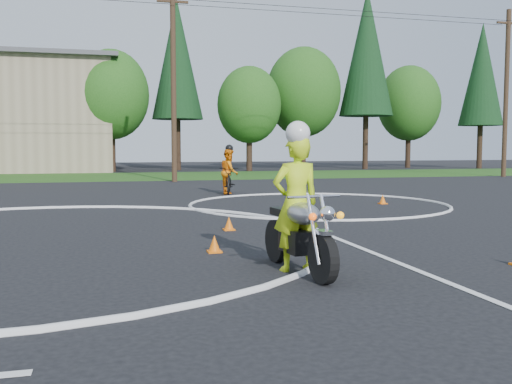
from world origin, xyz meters
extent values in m
cube|color=#1E4714|center=(0.00, 27.00, 0.01)|extent=(120.00, 10.00, 0.02)
torus|color=silver|center=(0.00, 3.00, 0.01)|extent=(12.12, 12.12, 0.12)
torus|color=silver|center=(8.00, 8.00, 0.01)|extent=(8.10, 8.10, 0.10)
cube|color=silver|center=(6.00, -2.00, 0.01)|extent=(0.12, 10.00, 0.01)
cylinder|color=black|center=(4.36, -1.79, 0.34)|extent=(0.21, 0.68, 0.67)
cylinder|color=black|center=(4.19, -0.22, 0.34)|extent=(0.21, 0.68, 0.67)
cube|color=black|center=(4.27, -0.95, 0.45)|extent=(0.38, 0.65, 0.34)
ellipsoid|color=#9B9CA0|center=(4.30, -1.17, 0.88)|extent=(0.48, 0.76, 0.31)
cube|color=black|center=(4.24, -0.61, 0.83)|extent=(0.36, 0.70, 0.11)
cylinder|color=white|center=(4.25, -1.71, 0.73)|extent=(0.09, 0.41, 0.90)
cylinder|color=white|center=(4.45, -1.69, 0.73)|extent=(0.09, 0.41, 0.90)
cube|color=#BCBCC3|center=(4.36, -1.81, 0.70)|extent=(0.18, 0.26, 0.06)
cylinder|color=silver|center=(4.33, -1.51, 1.14)|extent=(0.79, 0.12, 0.04)
sphere|color=white|center=(4.37, -1.90, 0.95)|extent=(0.20, 0.20, 0.20)
sphere|color=#FF520C|center=(4.17, -1.90, 0.92)|extent=(0.10, 0.10, 0.10)
sphere|color=#FF990C|center=(4.57, -1.85, 0.92)|extent=(0.10, 0.10, 0.10)
cylinder|color=white|center=(4.40, -0.48, 0.34)|extent=(0.19, 0.90, 0.09)
imported|color=#C1E618|center=(4.28, -0.90, 0.99)|extent=(0.77, 0.55, 1.99)
sphere|color=silver|center=(4.28, -0.96, 2.01)|extent=(0.36, 0.36, 0.36)
imported|color=black|center=(6.17, 12.71, 0.52)|extent=(1.13, 2.09, 1.04)
imported|color=orange|center=(6.17, 12.71, 0.87)|extent=(0.83, 0.97, 1.74)
sphere|color=black|center=(6.17, 12.71, 1.76)|extent=(0.30, 0.30, 0.30)
cone|color=orange|center=(4.17, 3.33, 0.15)|extent=(0.22, 0.22, 0.30)
cube|color=orange|center=(4.17, 3.33, 0.01)|extent=(0.24, 0.24, 0.03)
cone|color=orange|center=(10.11, 7.72, 0.15)|extent=(0.22, 0.22, 0.30)
cube|color=orange|center=(10.11, 7.72, 0.01)|extent=(0.24, 0.24, 0.03)
cone|color=orange|center=(3.38, 0.83, 0.15)|extent=(0.22, 0.22, 0.30)
cube|color=orange|center=(3.38, 0.83, 0.01)|extent=(0.24, 0.24, 0.03)
cylinder|color=#382619|center=(2.00, 34.00, 1.62)|extent=(0.44, 0.44, 3.24)
ellipsoid|color=#1E5116|center=(2.00, 34.00, 5.58)|extent=(5.40, 5.40, 6.48)
cylinder|color=#382619|center=(7.00, 36.00, 1.98)|extent=(0.44, 0.44, 3.96)
cone|color=black|center=(7.00, 36.00, 8.63)|extent=(3.96, 3.96, 9.35)
cylinder|color=#382619|center=(12.00, 33.00, 1.44)|extent=(0.44, 0.44, 2.88)
ellipsoid|color=#1E5116|center=(12.00, 33.00, 4.96)|extent=(4.80, 4.80, 5.76)
cylinder|color=#382619|center=(17.00, 35.00, 1.80)|extent=(0.44, 0.44, 3.60)
ellipsoid|color=#1E5116|center=(17.00, 35.00, 6.20)|extent=(6.00, 6.00, 7.20)
cylinder|color=#382619|center=(22.00, 34.00, 2.16)|extent=(0.44, 0.44, 4.32)
cone|color=black|center=(22.00, 34.00, 9.42)|extent=(4.32, 4.32, 10.20)
cylinder|color=#382619|center=(27.00, 36.00, 1.62)|extent=(0.44, 0.44, 3.24)
ellipsoid|color=#1E5116|center=(27.00, 36.00, 5.58)|extent=(5.40, 5.40, 6.48)
cylinder|color=#382619|center=(32.00, 33.00, 1.80)|extent=(0.44, 0.44, 3.60)
cone|color=black|center=(32.00, 33.00, 7.85)|extent=(3.60, 3.60, 8.50)
cylinder|color=#382619|center=(-2.00, 35.00, 1.44)|extent=(0.44, 0.44, 2.88)
ellipsoid|color=#1E5116|center=(-2.00, 35.00, 4.96)|extent=(4.80, 4.80, 5.76)
cylinder|color=#473321|center=(5.00, 21.00, 5.00)|extent=(0.28, 0.28, 10.00)
cube|color=#473321|center=(5.00, 21.00, 9.20)|extent=(1.60, 0.12, 0.12)
cylinder|color=#473321|center=(25.00, 21.00, 5.00)|extent=(0.28, 0.28, 10.00)
cube|color=#473321|center=(25.00, 21.00, 9.20)|extent=(1.60, 0.12, 0.12)
cylinder|color=black|center=(15.00, 20.45, 9.20)|extent=(20.00, 0.02, 0.02)
cylinder|color=black|center=(15.00, 21.55, 9.20)|extent=(20.00, 0.02, 0.02)
camera|label=1|loc=(1.62, -8.77, 1.82)|focal=40.00mm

